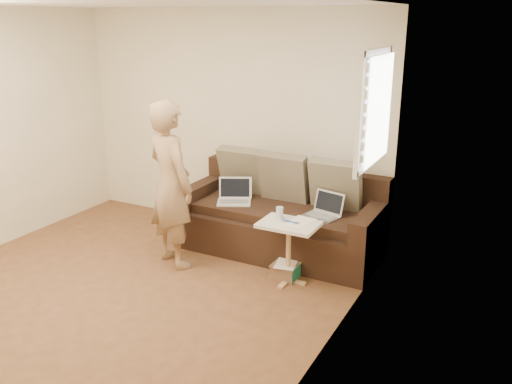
# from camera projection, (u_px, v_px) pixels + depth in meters

# --- Properties ---
(floor) EXTENTS (4.50, 4.50, 0.00)m
(floor) POSITION_uv_depth(u_px,v_px,m) (108.00, 302.00, 4.90)
(floor) COLOR #55341F
(floor) RESTS_ON ground
(ceiling) EXTENTS (4.50, 4.50, 0.00)m
(ceiling) POSITION_uv_depth(u_px,v_px,m) (79.00, 1.00, 4.10)
(ceiling) COLOR white
(ceiling) RESTS_ON wall_back
(wall_back) EXTENTS (4.00, 0.00, 4.00)m
(wall_back) POSITION_uv_depth(u_px,v_px,m) (230.00, 122.00, 6.40)
(wall_back) COLOR beige
(wall_back) RESTS_ON ground
(wall_right) EXTENTS (0.00, 4.50, 4.50)m
(wall_right) POSITION_uv_depth(u_px,v_px,m) (317.00, 201.00, 3.62)
(wall_right) COLOR beige
(wall_right) RESTS_ON ground
(window_blinds) EXTENTS (0.12, 0.88, 1.08)m
(window_blinds) POSITION_uv_depth(u_px,v_px,m) (375.00, 109.00, 4.78)
(window_blinds) COLOR white
(window_blinds) RESTS_ON wall_right
(sofa) EXTENTS (2.20, 0.95, 0.85)m
(sofa) POSITION_uv_depth(u_px,v_px,m) (280.00, 215.00, 5.87)
(sofa) COLOR black
(sofa) RESTS_ON ground
(pillow_left) EXTENTS (0.55, 0.29, 0.57)m
(pillow_left) POSITION_uv_depth(u_px,v_px,m) (242.00, 171.00, 6.22)
(pillow_left) COLOR #6B5F4E
(pillow_left) RESTS_ON sofa
(pillow_mid) EXTENTS (0.55, 0.27, 0.57)m
(pillow_mid) POSITION_uv_depth(u_px,v_px,m) (284.00, 178.00, 5.94)
(pillow_mid) COLOR brown
(pillow_mid) RESTS_ON sofa
(pillow_right) EXTENTS (0.55, 0.28, 0.57)m
(pillow_right) POSITION_uv_depth(u_px,v_px,m) (336.00, 185.00, 5.69)
(pillow_right) COLOR #6B5F4E
(pillow_right) RESTS_ON sofa
(laptop_silver) EXTENTS (0.40, 0.33, 0.23)m
(laptop_silver) POSITION_uv_depth(u_px,v_px,m) (321.00, 217.00, 5.53)
(laptop_silver) COLOR #B7BABC
(laptop_silver) RESTS_ON sofa
(laptop_white) EXTENTS (0.45, 0.40, 0.27)m
(laptop_white) POSITION_uv_depth(u_px,v_px,m) (234.00, 203.00, 5.95)
(laptop_white) COLOR white
(laptop_white) RESTS_ON sofa
(person) EXTENTS (0.75, 0.64, 1.73)m
(person) POSITION_uv_depth(u_px,v_px,m) (171.00, 185.00, 5.44)
(person) COLOR #947851
(person) RESTS_ON ground
(side_table) EXTENTS (0.56, 0.39, 0.61)m
(side_table) POSITION_uv_depth(u_px,v_px,m) (288.00, 252.00, 5.21)
(side_table) COLOR silver
(side_table) RESTS_ON ground
(drinking_glass) EXTENTS (0.07, 0.07, 0.12)m
(drinking_glass) POSITION_uv_depth(u_px,v_px,m) (280.00, 213.00, 5.20)
(drinking_glass) COLOR silver
(drinking_glass) RESTS_ON side_table
(scissors) EXTENTS (0.19, 0.12, 0.02)m
(scissors) POSITION_uv_depth(u_px,v_px,m) (291.00, 222.00, 5.12)
(scissors) COLOR silver
(scissors) RESTS_ON side_table
(paper_on_table) EXTENTS (0.25, 0.33, 0.00)m
(paper_on_table) POSITION_uv_depth(u_px,v_px,m) (300.00, 222.00, 5.14)
(paper_on_table) COLOR white
(paper_on_table) RESTS_ON side_table
(striped_box) EXTENTS (0.26, 0.26, 0.16)m
(striped_box) POSITION_uv_depth(u_px,v_px,m) (286.00, 271.00, 5.34)
(striped_box) COLOR red
(striped_box) RESTS_ON ground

